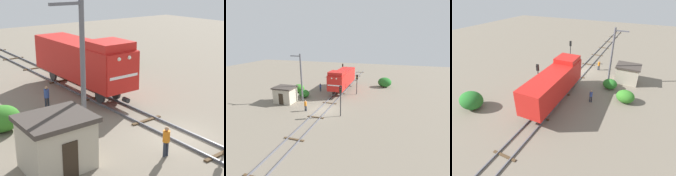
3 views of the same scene
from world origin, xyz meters
The scene contains 12 objects.
ground_plane centered at (0.00, 0.00, 0.00)m, with size 103.86×103.86×0.00m, color #756B5B.
railway_track centered at (0.00, 0.00, 0.07)m, with size 2.40×69.24×0.16m.
locomotive centered at (0.00, 10.67, 2.77)m, with size 2.90×11.60×4.60m.
traffic_signal_near centered at (3.20, -1.44, 3.10)m, with size 0.32×0.34×4.48m.
traffic_signal_mid centered at (3.40, 9.15, 2.73)m, with size 0.32×0.34×3.91m.
worker_near_track centered at (-2.40, -1.21, 1.00)m, with size 0.38×0.38×1.70m.
worker_by_signal centered at (-4.20, 8.92, 1.00)m, with size 0.38×0.38×1.70m.
catenary_mast centered at (-5.06, 2.65, 4.36)m, with size 1.94×0.28×8.23m.
relay_hut centered at (-7.50, 1.24, 1.39)m, with size 3.50×2.90×2.74m.
bush_near centered at (-5.62, 4.45, 0.73)m, with size 2.02×1.65×1.47m, color #297126.
bush_mid centered at (-8.14, 7.07, 0.82)m, with size 2.26×1.85×1.65m, color #347C26.
bush_far centered at (8.38, 16.30, 1.08)m, with size 2.96×2.42×2.16m, color #246926.
Camera 3 is at (-9.10, 27.17, 12.87)m, focal length 28.00 mm.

